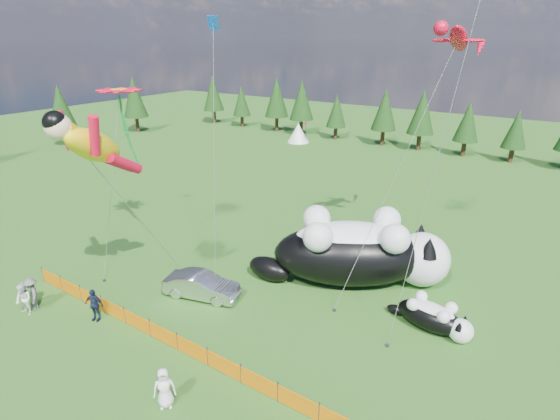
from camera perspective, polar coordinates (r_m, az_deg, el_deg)
name	(u,v)px	position (r m, az deg, el deg)	size (l,w,h in m)	color
ground	(204,314)	(25.75, -9.84, -13.28)	(160.00, 160.00, 0.00)	#0D380A
safety_fence	(163,335)	(23.83, -14.98, -15.51)	(22.06, 0.06, 1.10)	#262626
tree_line	(433,122)	(62.73, 19.41, 10.75)	(90.00, 4.00, 8.00)	black
festival_tents	(516,162)	(56.68, 28.49, 5.57)	(50.00, 3.20, 2.80)	white
cat_large	(359,251)	(27.78, 10.34, -5.26)	(11.63, 8.69, 4.62)	black
cat_small	(434,317)	(25.17, 19.43, -13.00)	(4.75, 2.15, 1.72)	black
car	(202,286)	(26.91, -10.18, -9.71)	(1.60, 4.59, 1.51)	silver
spectator_a	(24,295)	(29.36, -30.40, -9.59)	(0.62, 0.41, 1.70)	#5A5A5F
spectator_b	(24,300)	(28.72, -30.48, -10.09)	(0.91, 0.54, 1.88)	white
spectator_c	(94,305)	(26.50, -23.11, -11.31)	(1.13, 0.58, 1.92)	#131E36
spectator_d	(32,294)	(28.99, -29.65, -9.50)	(1.28, 0.66, 1.98)	#5A5A5F
spectator_e	(164,388)	(20.30, -14.88, -21.54)	(0.93, 0.61, 1.90)	white
superhero_kite	(94,146)	(23.72, -23.17, 7.71)	(6.10, 8.36, 12.45)	yellow
gecko_kite	(459,39)	(28.54, 22.31, 19.97)	(4.54, 11.46, 16.96)	red
flower_kite	(119,93)	(30.30, -20.27, 14.14)	(2.92, 5.51, 12.07)	red
diamond_kite_a	(213,33)	(27.85, -8.71, 21.87)	(3.59, 4.88, 16.52)	#0B4AA8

